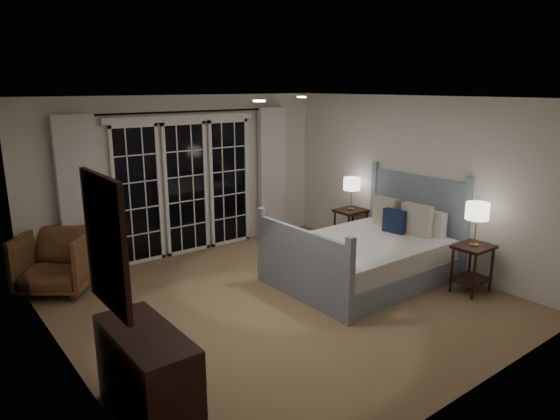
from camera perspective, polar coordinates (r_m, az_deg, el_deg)
floor at (r=6.36m, az=0.19°, el=-10.47°), size 5.00×5.00×0.00m
ceiling at (r=5.79m, az=0.21°, el=12.66°), size 5.00×5.00×0.00m
wall_left at (r=4.88m, az=-23.65°, el=-3.73°), size 0.02×5.00×2.50m
wall_right at (r=7.71m, az=15.03°, el=3.20°), size 0.02×5.00×2.50m
wall_back at (r=8.03m, az=-10.87°, el=3.85°), size 5.00×0.02×2.50m
wall_front at (r=4.34m, az=21.05°, el=-5.63°), size 5.00×0.02×2.50m
french_doors at (r=8.02m, az=-10.69°, el=2.68°), size 2.50×0.04×2.20m
curtain_rod at (r=7.83m, az=-10.88°, el=10.97°), size 3.50×0.03×0.03m
curtain_left at (r=7.35m, az=-21.90°, el=1.34°), size 0.55×0.10×2.25m
curtain_right at (r=8.81m, az=-0.87°, el=4.33°), size 0.55×0.10×2.25m
downlight_a at (r=6.76m, az=2.48°, el=12.78°), size 0.12×0.12×0.01m
downlight_b at (r=5.11m, az=-2.39°, el=12.35°), size 0.12×0.12×0.01m
bed at (r=7.06m, az=9.84°, el=-5.18°), size 2.31×1.66×1.35m
nightstand_left at (r=6.96m, az=21.13°, el=-5.51°), size 0.49×0.39×0.64m
nightstand_right at (r=8.37m, az=8.06°, el=-1.41°), size 0.50×0.40×0.65m
lamp_left at (r=6.78m, az=21.63°, el=-0.18°), size 0.29×0.29×0.56m
lamp_right at (r=8.22m, az=8.22°, el=2.92°), size 0.28×0.28×0.53m
armchair at (r=7.18m, az=-24.17°, el=-5.38°), size 1.23×1.23×0.81m
dresser at (r=4.33m, az=-14.89°, el=-17.86°), size 0.47×1.10×0.78m
mirror at (r=3.78m, az=-19.29°, el=-3.59°), size 0.05×0.85×1.00m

